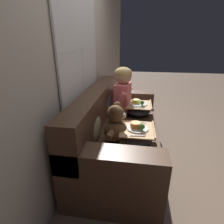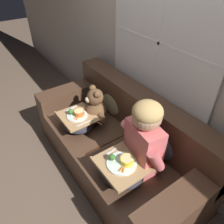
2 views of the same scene
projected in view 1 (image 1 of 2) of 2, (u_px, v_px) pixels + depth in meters
ground_plane at (121, 153)px, 2.33m from camera, size 14.00×14.00×0.00m
wall_back_with_window at (77, 50)px, 1.92m from camera, size 8.00×0.08×2.60m
couch at (116, 132)px, 2.23m from camera, size 1.95×0.87×0.85m
throw_pillow_behind_child at (107, 101)px, 2.49m from camera, size 0.38×0.18×0.39m
throw_pillow_behind_teddy at (94, 123)px, 1.80m from camera, size 0.35×0.17×0.36m
child_figure at (123, 89)px, 2.39m from camera, size 0.48×0.25×0.66m
teddy_bear at (116, 126)px, 1.77m from camera, size 0.44×0.31×0.41m
lap_tray_child at (138, 109)px, 2.47m from camera, size 0.39×0.36×0.23m
lap_tray_teddy at (137, 135)px, 1.77m from camera, size 0.37×0.34×0.23m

